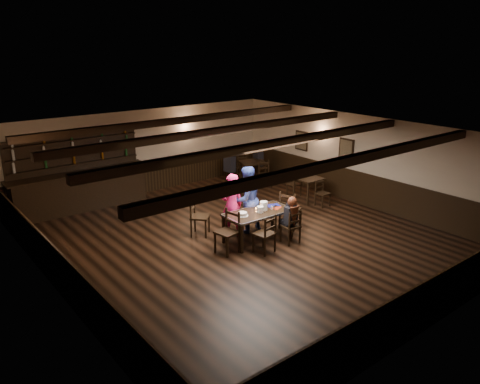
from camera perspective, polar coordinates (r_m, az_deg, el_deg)
ground at (r=11.82m, az=0.30°, el=-5.75°), size 10.00×10.00×0.00m
room_shell at (r=11.27m, az=0.23°, el=2.47°), size 9.02×10.02×2.71m
dining_table at (r=11.54m, az=2.26°, el=-2.73°), size 1.73×0.90×0.75m
chair_near_left at (r=10.88m, az=3.32°, el=-4.83°), size 0.50×0.48×0.94m
chair_near_right at (r=11.46m, az=6.42°, el=-3.95°), size 0.43×0.42×0.86m
chair_end_left at (r=10.94m, az=-1.28°, el=-4.39°), size 0.52×0.54×1.02m
chair_end_right at (r=12.31m, az=5.98°, el=-1.85°), size 0.60×0.62×1.03m
chair_far_pushed at (r=11.92m, az=-5.31°, el=-2.62°), size 0.64×0.64×0.99m
woman_pink at (r=11.73m, az=-1.03°, el=-1.63°), size 0.69×0.54×1.65m
man_blue at (r=12.01m, az=0.77°, el=-0.91°), size 0.88×0.71×1.74m
seated_person at (r=11.39m, az=6.30°, el=-2.47°), size 0.31×0.46×0.76m
cake at (r=11.22m, az=0.29°, el=-2.73°), size 0.28×0.28×0.09m
plate_stack_a at (r=11.44m, az=2.48°, el=-2.12°), size 0.17×0.17×0.16m
plate_stack_b at (r=11.59m, az=2.91°, el=-1.68°), size 0.19×0.19×0.22m
tea_light at (r=11.62m, az=1.93°, el=-2.08°), size 0.04×0.04×0.06m
salt_shaker at (r=11.66m, az=3.89°, el=-1.92°), size 0.04×0.04×0.09m
pepper_shaker at (r=11.68m, az=4.18°, el=-1.88°), size 0.04×0.04×0.10m
drink_glass at (r=11.82m, az=2.99°, el=-1.58°), size 0.07×0.07×0.11m
menu_red at (r=11.80m, az=4.42°, el=-1.91°), size 0.35×0.30×0.00m
menu_blue at (r=11.96m, az=4.07°, el=-1.63°), size 0.40×0.33×0.00m
bar_counter at (r=14.46m, az=-18.95°, el=0.78°), size 4.04×0.70×2.20m
back_table_a at (r=14.53m, az=8.34°, el=1.33°), size 0.77×0.77×0.75m
back_table_b at (r=16.32m, az=1.56°, el=3.39°), size 1.06×1.06×0.75m
bg_patron_left at (r=15.98m, az=-1.28°, el=3.86°), size 0.28×0.41×0.79m
bg_patron_right at (r=16.77m, az=2.27°, el=4.47°), size 0.30×0.41×0.76m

